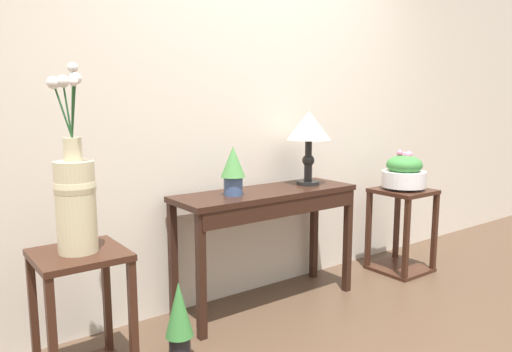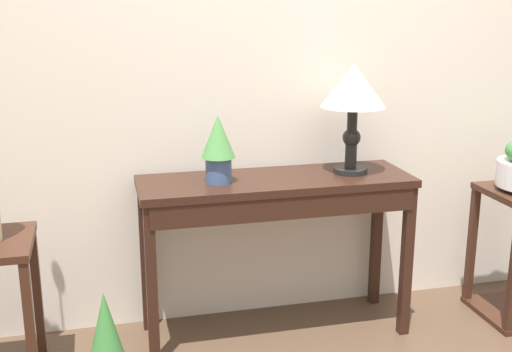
{
  "view_description": "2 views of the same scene",
  "coord_description": "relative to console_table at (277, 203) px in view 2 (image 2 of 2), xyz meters",
  "views": [
    {
      "loc": [
        -1.94,
        -1.14,
        1.32
      ],
      "look_at": [
        -0.18,
        1.24,
        0.86
      ],
      "focal_mm": 33.69,
      "sensor_mm": 36.0,
      "label": 1
    },
    {
      "loc": [
        -0.86,
        -1.48,
        1.53
      ],
      "look_at": [
        -0.19,
        1.24,
        0.77
      ],
      "focal_mm": 45.82,
      "sensor_mm": 36.0,
      "label": 2
    }
  ],
  "objects": [
    {
      "name": "potted_plant_on_console",
      "position": [
        -0.26,
        0.01,
        0.27
      ],
      "size": [
        0.15,
        0.15,
        0.3
      ],
      "color": "#3D5684",
      "rests_on": "console_table"
    },
    {
      "name": "table_lamp",
      "position": [
        0.36,
        0.02,
        0.48
      ],
      "size": [
        0.29,
        0.29,
        0.5
      ],
      "color": "black",
      "rests_on": "console_table"
    },
    {
      "name": "potted_plant_floor",
      "position": [
        -0.78,
        -0.26,
        -0.42
      ],
      "size": [
        0.15,
        0.15,
        0.42
      ],
      "color": "black",
      "rests_on": "ground"
    },
    {
      "name": "console_table",
      "position": [
        0.0,
        0.0,
        0.0
      ],
      "size": [
        1.23,
        0.4,
        0.76
      ],
      "color": "black",
      "rests_on": "ground"
    },
    {
      "name": "back_wall_with_art",
      "position": [
        0.1,
        0.31,
        0.75
      ],
      "size": [
        9.0,
        0.1,
        2.8
      ],
      "color": "beige",
      "rests_on": "ground"
    }
  ]
}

